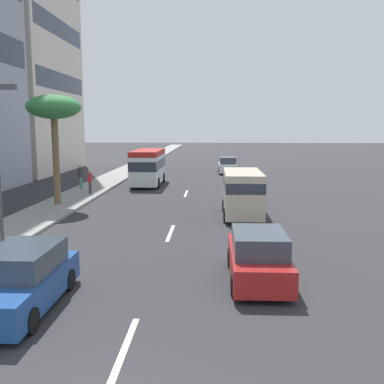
% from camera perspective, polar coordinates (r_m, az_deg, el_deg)
% --- Properties ---
extents(ground_plane, '(198.00, 198.00, 0.00)m').
position_cam_1_polar(ground_plane, '(37.63, -0.33, 0.89)').
color(ground_plane, '#2D2D30').
extents(sidewalk_right, '(162.00, 2.98, 0.15)m').
position_cam_1_polar(sidewalk_right, '(38.74, -11.48, 1.05)').
color(sidewalk_right, gray).
rests_on(sidewalk_right, ground_plane).
extents(lane_stripe_near, '(3.20, 0.16, 0.01)m').
position_cam_1_polar(lane_stripe_near, '(10.56, -8.68, -19.33)').
color(lane_stripe_near, silver).
rests_on(lane_stripe_near, ground_plane).
extents(lane_stripe_mid, '(3.20, 0.16, 0.01)m').
position_cam_1_polar(lane_stripe_mid, '(20.79, -2.77, -5.25)').
color(lane_stripe_mid, silver).
rests_on(lane_stripe_mid, ground_plane).
extents(lane_stripe_far, '(3.20, 0.16, 0.01)m').
position_cam_1_polar(lane_stripe_far, '(32.80, -0.76, -0.21)').
color(lane_stripe_far, silver).
rests_on(lane_stripe_far, ground_plane).
extents(minibus_lead, '(6.58, 2.33, 2.95)m').
position_cam_1_polar(minibus_lead, '(37.62, -5.63, 3.34)').
color(minibus_lead, silver).
rests_on(minibus_lead, ground_plane).
extents(car_second, '(4.44, 1.84, 1.64)m').
position_cam_1_polar(car_second, '(14.54, 8.45, -8.21)').
color(car_second, '#A51E1E').
rests_on(car_second, ground_plane).
extents(car_third, '(4.16, 1.87, 1.72)m').
position_cam_1_polar(car_third, '(47.23, 4.56, 3.38)').
color(car_third, white).
rests_on(car_third, ground_plane).
extents(van_fourth, '(4.93, 2.12, 2.49)m').
position_cam_1_polar(van_fourth, '(24.45, 6.47, 0.14)').
color(van_fourth, beige).
rests_on(van_fourth, ground_plane).
extents(car_fifth, '(4.62, 1.89, 1.66)m').
position_cam_1_polar(car_fifth, '(13.13, -20.95, -10.47)').
color(car_fifth, '#1E478C').
rests_on(car_fifth, ground_plane).
extents(pedestrian_near_lamp, '(0.33, 0.24, 1.67)m').
position_cam_1_polar(pedestrian_near_lamp, '(32.60, -12.93, 1.41)').
color(pedestrian_near_lamp, '#333338').
rests_on(pedestrian_near_lamp, sidewalk_right).
extents(pedestrian_mid_block, '(0.39, 0.36, 1.81)m').
position_cam_1_polar(pedestrian_mid_block, '(35.25, -14.05, 2.03)').
color(pedestrian_mid_block, '#4C8C66').
rests_on(pedestrian_mid_block, sidewalk_right).
extents(palm_tree, '(3.23, 3.23, 6.65)m').
position_cam_1_polar(palm_tree, '(28.48, -17.26, 10.00)').
color(palm_tree, brown).
rests_on(palm_tree, sidewalk_right).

